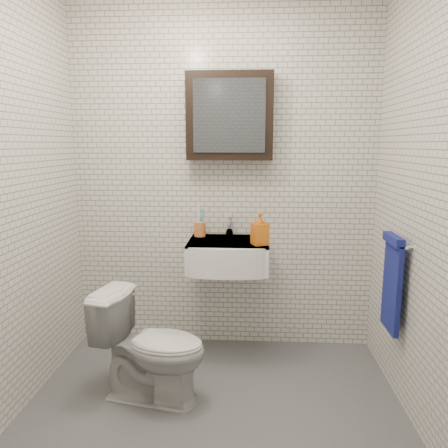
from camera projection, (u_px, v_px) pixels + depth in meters
The scene contains 9 objects.
ground at pixel (212, 419), 2.43m from camera, with size 2.20×2.00×0.01m, color #515459.
room_shell at pixel (210, 153), 2.16m from camera, with size 2.22×2.02×2.51m.
washbasin at pixel (228, 255), 3.01m from camera, with size 0.55×0.50×0.20m.
faucet at pixel (229, 227), 3.17m from camera, with size 0.06×0.20×0.15m.
mirror_cabinet at pixel (230, 116), 3.03m from camera, with size 0.60×0.15×0.60m.
towel_rail at pixel (392, 279), 2.58m from camera, with size 0.09×0.30×0.58m.
toothbrush_cup at pixel (200, 228), 3.17m from camera, with size 0.09×0.09×0.23m.
soap_bottle at pixel (260, 229), 2.89m from camera, with size 0.10×0.10×0.22m, color orange.
toilet at pixel (152, 346), 2.58m from camera, with size 0.37×0.65×0.66m, color silver.
Camera 1 is at (0.20, -2.18, 1.51)m, focal length 35.00 mm.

